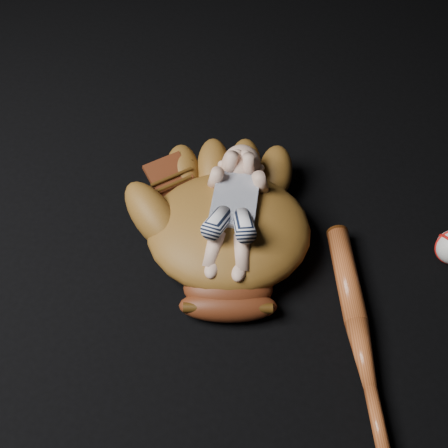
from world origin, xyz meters
name	(u,v)px	position (x,y,z in m)	size (l,w,h in m)	color
baseball_glove	(229,225)	(-0.08, 0.10, 0.08)	(0.44, 0.50, 0.16)	brown
newborn_baby	(234,209)	(-0.07, 0.10, 0.13)	(0.15, 0.34, 0.14)	#D4A489
baseball_bat	(359,335)	(0.21, -0.09, 0.02)	(0.05, 0.51, 0.05)	#A64A20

